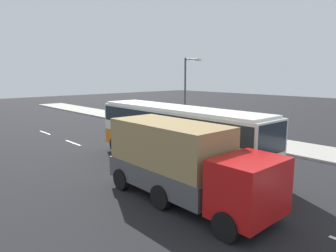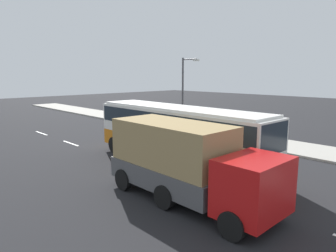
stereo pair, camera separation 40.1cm
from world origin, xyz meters
The scene contains 7 objects.
ground_plane centered at (0.00, 0.00, 0.00)m, with size 120.00×120.00×0.00m, color black.
sidewalk_curb centered at (0.00, 8.39, 0.07)m, with size 80.00×4.00×0.15m, color #A8A399.
lane_centreline centered at (-2.45, -2.15, 0.00)m, with size 27.67×0.16×0.01m.
coach_bus centered at (0.59, -0.30, 2.09)m, with size 11.89×2.87×3.36m.
cargo_truck centered at (4.33, -3.62, 1.70)m, with size 7.68×2.74×3.18m.
pedestrian_near_curb centered at (-0.24, 8.76, 1.12)m, with size 0.32×0.32×1.68m.
street_lamp centered at (-5.61, 6.89, 3.88)m, with size 1.81×0.24×6.42m.
Camera 2 is at (12.50, -12.44, 5.16)m, focal length 32.59 mm.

